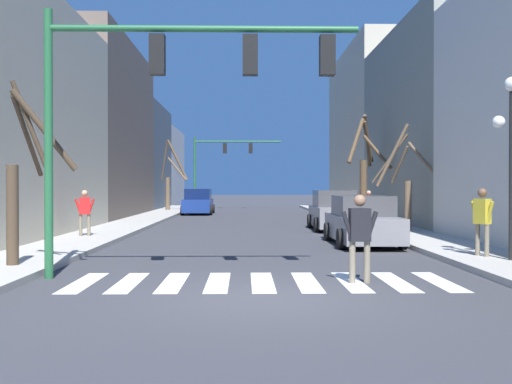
% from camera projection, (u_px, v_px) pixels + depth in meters
% --- Properties ---
extents(ground_plane, '(240.00, 240.00, 0.00)m').
position_uv_depth(ground_plane, '(266.00, 299.00, 10.33)').
color(ground_plane, '#38383D').
extents(building_row_left, '(6.00, 62.73, 12.15)m').
position_uv_depth(building_row_left, '(69.00, 132.00, 33.12)').
color(building_row_left, beige).
rests_on(building_row_left, ground_plane).
extents(building_row_right, '(6.00, 48.11, 12.00)m').
position_uv_depth(building_row_right, '(450.00, 123.00, 30.29)').
color(building_row_right, '#66564C').
rests_on(building_row_right, ground_plane).
extents(crosswalk_stripes, '(7.65, 2.60, 0.01)m').
position_uv_depth(crosswalk_stripes, '(262.00, 282.00, 12.09)').
color(crosswalk_stripes, white).
rests_on(crosswalk_stripes, ground_plane).
extents(traffic_signal_near, '(6.60, 0.28, 5.65)m').
position_uv_depth(traffic_signal_near, '(168.00, 79.00, 12.56)').
color(traffic_signal_near, '#236038').
rests_on(traffic_signal_near, ground_plane).
extents(traffic_signal_far, '(7.20, 0.28, 6.02)m').
position_uv_depth(traffic_signal_far, '(220.00, 156.00, 49.44)').
color(traffic_signal_far, '#236038').
rests_on(traffic_signal_far, ground_plane).
extents(street_lamp_right_corner, '(0.95, 0.36, 4.44)m').
position_uv_depth(street_lamp_right_corner, '(512.00, 131.00, 14.46)').
color(street_lamp_right_corner, black).
rests_on(street_lamp_right_corner, sidewalk_right).
extents(car_driving_away_lane, '(2.04, 4.23, 1.76)m').
position_uv_depth(car_driving_away_lane, '(334.00, 212.00, 26.32)').
color(car_driving_away_lane, gray).
rests_on(car_driving_away_lane, ground_plane).
extents(car_parked_right_near, '(2.10, 4.80, 1.75)m').
position_uv_depth(car_parked_right_near, '(198.00, 202.00, 41.13)').
color(car_parked_right_near, navy).
rests_on(car_parked_right_near, ground_plane).
extents(car_parked_left_far, '(2.11, 4.77, 1.62)m').
position_uv_depth(car_parked_left_far, '(362.00, 222.00, 19.81)').
color(car_parked_left_far, gray).
rests_on(car_parked_left_far, ground_plane).
extents(pedestrian_on_right_sidewalk, '(0.41, 0.71, 1.74)m').
position_uv_depth(pedestrian_on_right_sidewalk, '(482.00, 216.00, 15.32)').
color(pedestrian_on_right_sidewalk, '#7A705B').
rests_on(pedestrian_on_right_sidewalk, sidewalk_right).
extents(pedestrian_waiting_at_curb, '(0.46, 0.61, 1.59)m').
position_uv_depth(pedestrian_waiting_at_curb, '(369.00, 205.00, 27.05)').
color(pedestrian_waiting_at_curb, black).
rests_on(pedestrian_waiting_at_curb, sidewalk_right).
extents(pedestrian_on_left_sidewalk, '(0.77, 0.27, 1.77)m').
position_uv_depth(pedestrian_on_left_sidewalk, '(360.00, 231.00, 11.95)').
color(pedestrian_on_left_sidewalk, '#7A705B').
rests_on(pedestrian_on_left_sidewalk, ground_plane).
extents(pedestrian_near_right_corner, '(0.70, 0.31, 1.65)m').
position_uv_depth(pedestrian_near_right_corner, '(85.00, 209.00, 21.47)').
color(pedestrian_near_right_corner, '#7A705B').
rests_on(pedestrian_near_right_corner, sidewalk_left).
extents(street_tree_left_mid, '(2.62, 1.69, 4.35)m').
position_uv_depth(street_tree_left_mid, '(405.00, 184.00, 24.27)').
color(street_tree_left_mid, brown).
rests_on(street_tree_left_mid, sidewalk_right).
extents(street_tree_right_mid, '(1.51, 1.66, 4.21)m').
position_uv_depth(street_tree_right_mid, '(22.00, 181.00, 13.75)').
color(street_tree_right_mid, '#473828').
rests_on(street_tree_right_mid, sidewalk_left).
extents(street_tree_right_near, '(2.20, 1.92, 5.31)m').
position_uv_depth(street_tree_right_near, '(171.00, 179.00, 45.09)').
color(street_tree_right_near, brown).
rests_on(street_tree_right_near, sidewalk_left).
extents(street_tree_left_far, '(2.36, 3.35, 5.49)m').
position_uv_depth(street_tree_left_far, '(365.00, 168.00, 30.69)').
color(street_tree_left_far, brown).
rests_on(street_tree_left_far, sidewalk_right).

